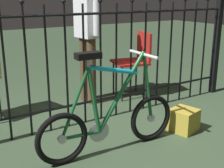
% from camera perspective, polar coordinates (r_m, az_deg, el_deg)
% --- Properties ---
extents(ground_plane, '(20.00, 20.00, 0.00)m').
position_cam_1_polar(ground_plane, '(2.82, 4.50, -11.54)').
color(ground_plane, '#384C33').
extents(iron_fence, '(3.79, 0.07, 1.34)m').
position_cam_1_polar(iron_fence, '(3.16, -4.01, 4.51)').
color(iron_fence, black).
rests_on(iron_fence, ground).
extents(bicycle, '(1.30, 0.40, 0.88)m').
position_cam_1_polar(bicycle, '(2.62, -0.43, -6.45)').
color(bicycle, black).
rests_on(bicycle, ground).
extents(chair_red, '(0.50, 0.50, 0.84)m').
position_cam_1_polar(chair_red, '(4.04, 4.34, 4.89)').
color(chair_red, black).
rests_on(chair_red, ground).
extents(person_visitor, '(0.22, 0.47, 1.61)m').
position_cam_1_polar(person_visitor, '(3.74, -4.64, 10.82)').
color(person_visitor, '#4C3823').
rests_on(person_visitor, ground).
extents(display_crate, '(0.29, 0.29, 0.22)m').
position_cam_1_polar(display_crate, '(3.16, 13.02, -6.48)').
color(display_crate, '#B29933').
rests_on(display_crate, ground).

